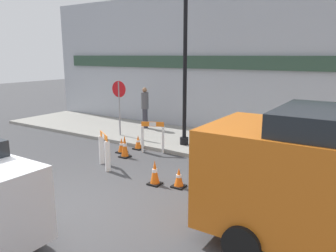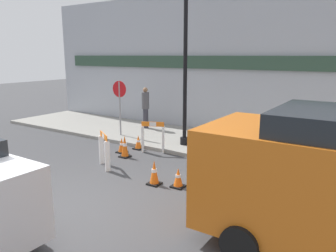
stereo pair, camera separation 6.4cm
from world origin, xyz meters
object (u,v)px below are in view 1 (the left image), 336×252
object	(u,v)px
streetlamp_post	(185,40)
person_pedestrian	(145,106)
person_worker	(236,148)
stop_sign	(119,99)

from	to	relation	value
streetlamp_post	person_pedestrian	distance (m)	3.89
person_worker	person_pedestrian	xyz separation A→B (m)	(-5.22, 3.22, 0.18)
streetlamp_post	person_worker	distance (m)	4.18
person_worker	person_pedestrian	bearing A→B (deg)	-28.62
streetlamp_post	stop_sign	size ratio (longest dim) A/B	2.63
stop_sign	person_pedestrian	xyz separation A→B (m)	(0.05, 1.51, -0.46)
streetlamp_post	person_worker	world-z (taller)	streetlamp_post
stop_sign	person_worker	bearing A→B (deg)	158.49
streetlamp_post	stop_sign	bearing A→B (deg)	-176.35
streetlamp_post	person_pedestrian	xyz separation A→B (m)	(-2.65, 1.33, -2.52)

